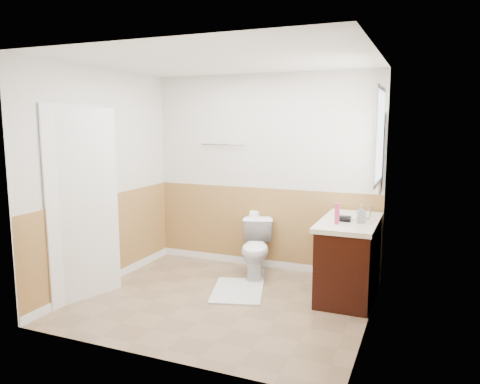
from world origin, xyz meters
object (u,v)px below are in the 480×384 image
at_px(toilet, 256,249).
at_px(soap_dispenser, 361,214).
at_px(vanity_cabinet, 349,260).
at_px(lotion_bottle, 337,214).
at_px(bath_mat, 238,291).

distance_m(toilet, soap_dispenser, 1.46).
distance_m(vanity_cabinet, lotion_bottle, 0.63).
bearing_deg(bath_mat, vanity_cabinet, 17.24).
bearing_deg(toilet, vanity_cabinet, -27.27).
height_order(bath_mat, soap_dispenser, soap_dispenser).
bearing_deg(toilet, lotion_bottle, -41.05).
xyz_separation_m(lotion_bottle, soap_dispenser, (0.22, 0.17, -0.01)).
xyz_separation_m(bath_mat, vanity_cabinet, (1.17, 0.36, 0.39)).
xyz_separation_m(toilet, vanity_cabinet, (1.17, -0.23, 0.06)).
bearing_deg(lotion_bottle, bath_mat, -174.83).
xyz_separation_m(toilet, bath_mat, (0.00, -0.59, -0.33)).
distance_m(toilet, lotion_bottle, 1.33).
bearing_deg(lotion_bottle, toilet, 155.25).
distance_m(bath_mat, vanity_cabinet, 1.28).
bearing_deg(bath_mat, toilet, 90.00).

